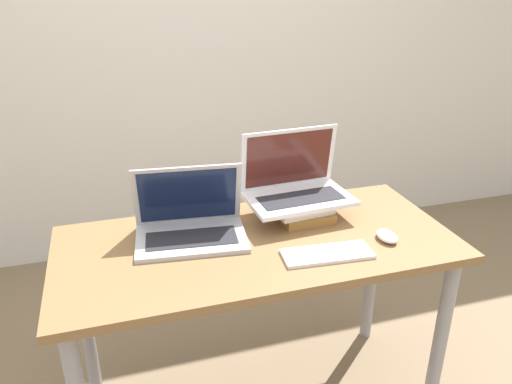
# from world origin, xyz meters

# --- Properties ---
(wall_back) EXTENTS (8.00, 0.05, 2.70)m
(wall_back) POSITION_xyz_m (0.00, 1.71, 1.35)
(wall_back) COLOR silver
(wall_back) RESTS_ON ground_plane
(desk) EXTENTS (1.34, 0.61, 0.74)m
(desk) POSITION_xyz_m (0.00, 0.31, 0.64)
(desk) COLOR brown
(desk) RESTS_ON ground_plane
(laptop_left) EXTENTS (0.39, 0.28, 0.25)m
(laptop_left) POSITION_xyz_m (-0.21, 0.40, 0.79)
(laptop_left) COLOR #B2B2B7
(laptop_left) RESTS_ON desk
(book_stack) EXTENTS (0.22, 0.22, 0.07)m
(book_stack) POSITION_xyz_m (0.20, 0.44, 0.77)
(book_stack) COLOR olive
(book_stack) RESTS_ON desk
(laptop_on_books) EXTENTS (0.39, 0.26, 0.25)m
(laptop_on_books) POSITION_xyz_m (0.19, 0.46, 0.86)
(laptop_on_books) COLOR silver
(laptop_on_books) RESTS_ON book_stack
(wireless_keyboard) EXTENTS (0.30, 0.13, 0.01)m
(wireless_keyboard) POSITION_xyz_m (0.18, 0.15, 0.75)
(wireless_keyboard) COLOR white
(wireless_keyboard) RESTS_ON desk
(mouse) EXTENTS (0.06, 0.10, 0.03)m
(mouse) POSITION_xyz_m (0.42, 0.18, 0.76)
(mouse) COLOR white
(mouse) RESTS_ON desk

